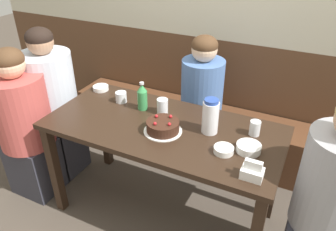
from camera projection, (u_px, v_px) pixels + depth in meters
The scene contains 18 objects.
ground_plane at pixel (164, 211), 2.46m from camera, with size 12.00×12.00×0.00m, color #4C4238.
back_wall at pixel (221, 11), 2.63m from camera, with size 4.80×0.04×2.50m.
bench_seat at pixel (204, 132), 2.99m from camera, with size 2.53×0.38×0.43m.
dining_table at pixel (163, 139), 2.12m from camera, with size 1.51×0.70×0.76m.
birthday_cake at pixel (163, 127), 2.00m from camera, with size 0.24×0.24×0.09m.
water_pitcher at pixel (210, 116), 1.96m from camera, with size 0.10×0.10×0.22m.
soju_bottle at pixel (142, 97), 2.21m from camera, with size 0.07×0.07×0.20m.
napkin_holder at pixel (252, 172), 1.63m from camera, with size 0.11×0.08×0.11m.
bowl_soup_white at pixel (249, 148), 1.83m from camera, with size 0.14×0.14×0.04m.
bowl_rice_small at pixel (224, 150), 1.82m from camera, with size 0.11×0.11×0.04m.
bowl_side_dish at pixel (101, 88), 2.50m from camera, with size 0.12×0.12×0.03m.
glass_water_tall at pixel (255, 128), 1.96m from camera, with size 0.06×0.06×0.09m.
glass_tumbler_short at pixel (162, 106), 2.18m from camera, with size 0.07×0.07×0.10m.
glass_shot_small at pixel (121, 97), 2.33m from camera, with size 0.08×0.08×0.07m.
person_teal_shirt at pixel (53, 105), 2.58m from camera, with size 0.39×0.39×1.24m.
person_pale_blue_shirt at pixel (201, 110), 2.63m from camera, with size 0.33×0.34×1.18m.
person_grey_tee at pixel (329, 202), 1.72m from camera, with size 0.37×0.37×1.22m.
person_dark_striped at pixel (25, 126), 2.38m from camera, with size 0.39×0.39×1.18m.
Camera 1 is at (0.80, -1.56, 1.87)m, focal length 35.00 mm.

